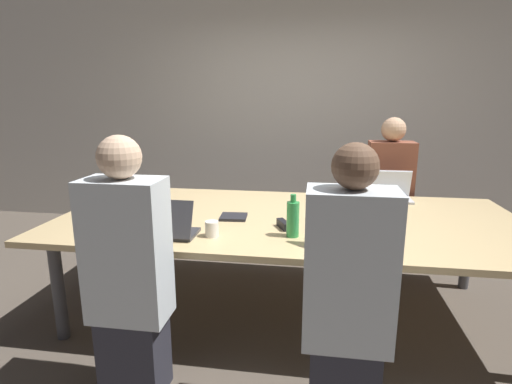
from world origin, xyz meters
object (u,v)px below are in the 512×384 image
at_px(laptop_near_midright, 337,234).
at_px(bottle_near_midright, 293,218).
at_px(cup_near_left, 212,229).
at_px(person_near_left, 129,276).
at_px(cup_far_right, 360,196).
at_px(stapler, 283,225).
at_px(person_far_right, 388,196).
at_px(laptop_far_right, 391,191).
at_px(laptop_near_left, 166,226).
at_px(person_near_midright, 348,299).

bearing_deg(laptop_near_midright, bottle_near_midright, -22.44).
relative_size(cup_near_left, laptop_near_midright, 0.28).
height_order(person_near_left, cup_far_right, person_near_left).
relative_size(bottle_near_midright, stapler, 1.72).
distance_m(bottle_near_midright, person_far_right, 1.61).
distance_m(cup_near_left, laptop_far_right, 1.68).
xyz_separation_m(laptop_near_left, person_far_right, (1.57, 1.51, -0.12)).
bearing_deg(person_far_right, person_near_left, -129.22).
distance_m(person_near_left, bottle_near_midright, 1.00).
relative_size(laptop_near_left, stapler, 2.35).
distance_m(laptop_near_midright, cup_far_right, 1.08).
bearing_deg(cup_far_right, laptop_near_midright, -102.56).
relative_size(laptop_near_midright, bottle_near_midright, 1.30).
distance_m(person_near_left, stapler, 1.03).
distance_m(laptop_near_midright, person_far_right, 1.59).
relative_size(laptop_near_midright, stapler, 2.23).
height_order(person_far_right, cup_far_right, person_far_right).
height_order(person_near_left, bottle_near_midright, person_near_left).
bearing_deg(stapler, person_near_midright, -91.05).
height_order(cup_near_left, person_far_right, person_far_right).
bearing_deg(cup_near_left, laptop_near_left, -170.41).
bearing_deg(cup_far_right, person_near_left, -130.47).
height_order(cup_far_right, stapler, cup_far_right).
distance_m(laptop_near_left, person_far_right, 2.18).
bearing_deg(laptop_far_right, cup_far_right, -160.21).
height_order(laptop_near_left, cup_near_left, laptop_near_left).
bearing_deg(laptop_near_midright, cup_near_left, -2.27).
bearing_deg(bottle_near_midright, laptop_near_left, -170.68).
xyz_separation_m(laptop_near_left, stapler, (0.70, 0.27, -0.04)).
height_order(person_near_midright, person_far_right, person_far_right).
relative_size(laptop_near_left, cup_near_left, 3.71).
relative_size(laptop_near_left, cup_far_right, 4.15).
relative_size(bottle_near_midright, cup_far_right, 3.05).
distance_m(person_near_midright, cup_far_right, 1.60).
xyz_separation_m(cup_near_left, cup_far_right, (0.99, 1.03, -0.01)).
bearing_deg(laptop_near_midright, person_near_midright, 93.22).
height_order(laptop_near_midright, laptop_far_right, laptop_far_right).
relative_size(cup_near_left, laptop_far_right, 0.30).
bearing_deg(stapler, bottle_near_midright, -90.81).
distance_m(person_far_right, cup_far_right, 0.54).
bearing_deg(stapler, person_far_right, 29.09).
distance_m(laptop_near_left, laptop_near_midright, 1.03).
bearing_deg(person_far_right, bottle_near_midright, -119.99).
bearing_deg(person_near_midright, cup_near_left, -35.38).
bearing_deg(bottle_near_midright, person_far_right, 60.01).
xyz_separation_m(laptop_near_left, cup_far_right, (1.27, 1.07, -0.02)).
relative_size(person_far_right, cup_far_right, 16.08).
xyz_separation_m(laptop_near_left, person_near_left, (-0.03, -0.45, -0.12)).
distance_m(person_near_left, person_far_right, 2.53).
height_order(laptop_near_left, person_near_midright, person_near_midright).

